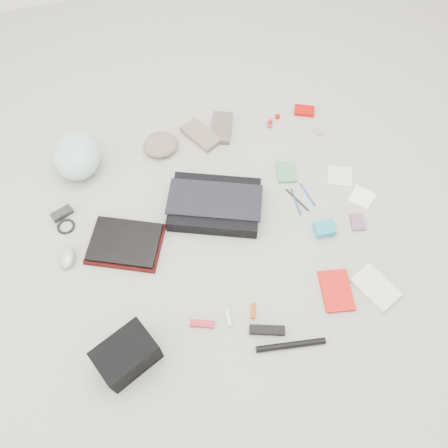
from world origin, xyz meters
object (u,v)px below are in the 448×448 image
object	(u,v)px
messenger_bag	(215,204)
camera_bag	(127,355)
laptop	(125,242)
bike_helmet	(77,156)
accordion_wallet	(324,229)
book_red	(336,291)

from	to	relation	value
messenger_bag	camera_bag	xyz separation A→B (m)	(-0.52, -0.58, 0.04)
laptop	bike_helmet	size ratio (longest dim) A/B	1.07
accordion_wallet	book_red	bearing A→B (deg)	-98.12
camera_bag	accordion_wallet	bearing A→B (deg)	-4.98
messenger_bag	laptop	size ratio (longest dim) A/B	1.36
messenger_bag	book_red	size ratio (longest dim) A/B	2.23
camera_bag	book_red	distance (m)	0.90
camera_bag	accordion_wallet	distance (m)	1.02
bike_helmet	accordion_wallet	world-z (taller)	bike_helmet
book_red	camera_bag	bearing A→B (deg)	-166.63
book_red	laptop	bearing A→B (deg)	161.18
laptop	book_red	bearing A→B (deg)	-5.75
camera_bag	book_red	size ratio (longest dim) A/B	1.18
messenger_bag	camera_bag	bearing A→B (deg)	-109.30
bike_helmet	book_red	world-z (taller)	bike_helmet
messenger_bag	accordion_wallet	size ratio (longest dim) A/B	4.67
bike_helmet	camera_bag	distance (m)	1.03
laptop	bike_helmet	world-z (taller)	bike_helmet
bike_helmet	book_red	distance (m)	1.39
messenger_bag	camera_bag	size ratio (longest dim) A/B	1.89
accordion_wallet	messenger_bag	bearing A→B (deg)	154.23
bike_helmet	book_red	size ratio (longest dim) A/B	1.53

